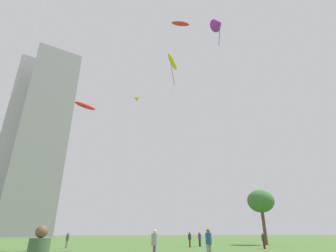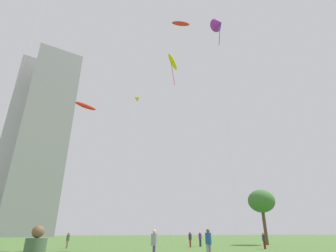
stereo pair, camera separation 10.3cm
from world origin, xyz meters
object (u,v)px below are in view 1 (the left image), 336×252
object	(u,v)px
distant_highrise_0	(43,135)
kite_flying_5	(173,62)
person_standing_3	(263,239)
kite_flying_3	(218,24)
person_standing_4	(200,238)
person_standing_2	(209,241)
kite_flying_2	(136,98)
distant_highrise_1	(23,142)
kite_flying_1	(180,24)
kite_flying_4	(85,106)
person_standing_5	(190,238)
person_standing_1	(154,243)
park_tree_2	(261,201)
person_standing_6	(67,239)

from	to	relation	value
distant_highrise_0	kite_flying_5	bearing A→B (deg)	-84.53
person_standing_3	kite_flying_3	distance (m)	29.89
kite_flying_3	person_standing_4	bearing A→B (deg)	106.98
person_standing_2	person_standing_3	world-z (taller)	person_standing_2
kite_flying_2	person_standing_2	bearing A→B (deg)	-88.99
distant_highrise_1	kite_flying_1	bearing A→B (deg)	-83.12
kite_flying_3	kite_flying_4	world-z (taller)	kite_flying_3
person_standing_3	distant_highrise_1	bearing A→B (deg)	-150.32
person_standing_5	kite_flying_3	xyz separation A→B (m)	(3.66, -5.20, 29.73)
person_standing_5	kite_flying_4	distance (m)	24.25
person_standing_5	kite_flying_5	distance (m)	24.25
kite_flying_1	kite_flying_2	world-z (taller)	kite_flying_1
person_standing_3	distant_highrise_1	world-z (taller)	distant_highrise_1
kite_flying_2	person_standing_1	bearing A→B (deg)	-95.86
person_standing_2	distant_highrise_1	bearing A→B (deg)	-65.96
kite_flying_1	park_tree_2	world-z (taller)	kite_flying_1
kite_flying_3	distant_highrise_0	bearing A→B (deg)	113.39
person_standing_1	person_standing_4	world-z (taller)	person_standing_1
person_standing_6	distant_highrise_1	size ratio (longest dim) A/B	0.02
person_standing_5	distant_highrise_0	size ratio (longest dim) A/B	0.02
kite_flying_1	person_standing_3	bearing A→B (deg)	-23.17
person_standing_3	person_standing_6	size ratio (longest dim) A/B	1.01
person_standing_6	kite_flying_4	size ratio (longest dim) A/B	0.08
person_standing_1	kite_flying_3	distance (m)	32.98
person_standing_6	person_standing_2	bearing A→B (deg)	139.21
person_standing_2	kite_flying_5	xyz separation A→B (m)	(1.57, 12.24, 23.97)
person_standing_1	person_standing_2	bearing A→B (deg)	110.20
person_standing_1	kite_flying_2	world-z (taller)	kite_flying_2
person_standing_5	person_standing_4	bearing A→B (deg)	156.03
person_standing_4	distant_highrise_1	distance (m)	123.79
kite_flying_2	kite_flying_4	xyz separation A→B (m)	(-9.68, -12.23, -9.48)
kite_flying_3	park_tree_2	xyz separation A→B (m)	(8.59, 7.24, -24.88)
person_standing_1	person_standing_4	size ratio (longest dim) A/B	1.06
person_standing_1	person_standing_5	xyz separation A→B (m)	(7.88, 13.88, -0.08)
person_standing_1	person_standing_6	xyz separation A→B (m)	(-6.01, 15.78, -0.13)
person_standing_3	kite_flying_2	distance (m)	38.42
person_standing_3	person_standing_6	world-z (taller)	person_standing_3
kite_flying_1	distant_highrise_0	distance (m)	90.69
person_standing_4	kite_flying_2	xyz separation A→B (m)	(-6.33, 17.24, 28.12)
person_standing_5	park_tree_2	distance (m)	13.33
distant_highrise_0	kite_flying_2	bearing A→B (deg)	-80.47
person_standing_1	person_standing_6	size ratio (longest dim) A/B	1.14
person_standing_1	person_standing_2	distance (m)	3.87
person_standing_5	kite_flying_3	bearing A→B (deg)	70.48
person_standing_6	kite_flying_2	world-z (taller)	kite_flying_2
distant_highrise_1	person_standing_6	bearing A→B (deg)	-88.36
person_standing_3	person_standing_4	xyz separation A→B (m)	(-4.62, 6.47, 0.06)
person_standing_1	person_standing_5	distance (m)	15.96
kite_flying_3	kite_flying_5	world-z (taller)	kite_flying_3
kite_flying_5	distant_highrise_0	bearing A→B (deg)	110.77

